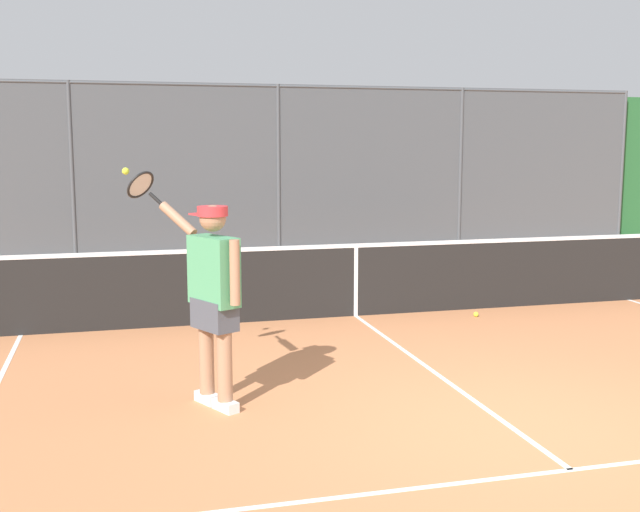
# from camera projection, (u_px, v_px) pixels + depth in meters

# --- Properties ---
(ground_plane) EXTENTS (60.00, 60.00, 0.00)m
(ground_plane) POSITION_uv_depth(u_px,v_px,m) (516.00, 431.00, 6.18)
(ground_plane) COLOR #C67A4C
(court_line_markings) EXTENTS (8.37, 9.25, 0.01)m
(court_line_markings) POSITION_uv_depth(u_px,v_px,m) (600.00, 491.00, 5.11)
(court_line_markings) COLOR white
(court_line_markings) RESTS_ON ground
(fence_backdrop) EXTENTS (17.97, 1.37, 3.35)m
(fence_backdrop) POSITION_uv_depth(u_px,v_px,m) (272.00, 176.00, 15.40)
(fence_backdrop) COLOR #474C51
(fence_backdrop) RESTS_ON ground
(tennis_net) EXTENTS (10.75, 0.09, 1.07)m
(tennis_net) POSITION_uv_depth(u_px,v_px,m) (356.00, 279.00, 10.23)
(tennis_net) COLOR #2D2D2D
(tennis_net) RESTS_ON ground
(tennis_player) EXTENTS (0.93, 1.19, 2.04)m
(tennis_player) POSITION_uv_depth(u_px,v_px,m) (212.00, 289.00, 6.62)
(tennis_player) COLOR silver
(tennis_player) RESTS_ON ground
(tennis_ball_by_sideline) EXTENTS (0.07, 0.07, 0.07)m
(tennis_ball_by_sideline) POSITION_uv_depth(u_px,v_px,m) (476.00, 314.00, 10.23)
(tennis_ball_by_sideline) COLOR #CCDB33
(tennis_ball_by_sideline) RESTS_ON ground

